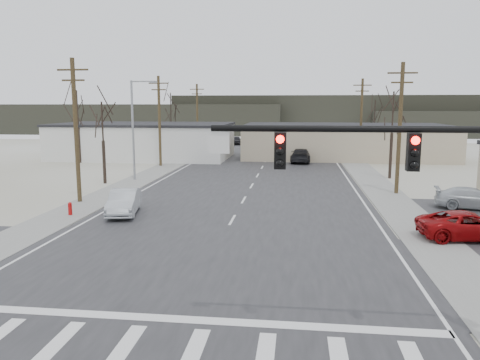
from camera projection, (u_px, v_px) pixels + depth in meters
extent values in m
plane|color=silver|center=(207.00, 266.00, 20.09)|extent=(140.00, 140.00, 0.00)
cube|color=#262629|center=(245.00, 197.00, 34.79)|extent=(18.00, 110.00, 0.05)
cube|color=#262629|center=(207.00, 265.00, 20.09)|extent=(90.00, 10.00, 0.04)
cube|color=gray|center=(131.00, 183.00, 40.95)|extent=(3.00, 90.00, 0.06)
cube|color=gray|center=(380.00, 189.00, 38.42)|extent=(3.00, 90.00, 0.06)
cylinder|color=black|center=(368.00, 129.00, 12.36)|extent=(8.40, 0.18, 0.18)
cube|color=black|center=(413.00, 152.00, 12.31)|extent=(0.32, 0.30, 1.00)
cube|color=black|center=(280.00, 151.00, 12.73)|extent=(0.32, 0.30, 1.00)
sphere|color=#FF0C05|center=(416.00, 141.00, 12.10)|extent=(0.22, 0.22, 0.22)
sphere|color=#FF0C05|center=(280.00, 139.00, 12.51)|extent=(0.22, 0.22, 0.22)
cube|color=silver|center=(219.00, 143.00, 12.90)|extent=(0.60, 0.04, 0.60)
cylinder|color=#A50C0C|center=(70.00, 210.00, 29.09)|extent=(0.24, 0.24, 0.70)
sphere|color=#A50C0C|center=(70.00, 204.00, 29.03)|extent=(0.24, 0.24, 0.24)
cube|color=silver|center=(144.00, 142.00, 60.87)|extent=(22.00, 12.00, 4.20)
cube|color=black|center=(144.00, 124.00, 60.51)|extent=(22.30, 12.30, 0.30)
cube|color=tan|center=(344.00, 142.00, 61.70)|extent=(26.00, 14.00, 4.00)
cube|color=black|center=(345.00, 126.00, 61.36)|extent=(26.30, 14.30, 0.30)
cylinder|color=#4F3F24|center=(76.00, 132.00, 32.43)|extent=(0.30, 0.30, 10.00)
cube|color=#4F3F24|center=(73.00, 70.00, 31.76)|extent=(2.20, 0.12, 0.12)
cube|color=#4F3F24|center=(73.00, 80.00, 31.87)|extent=(1.60, 0.12, 0.12)
cylinder|color=#4F3F24|center=(159.00, 122.00, 52.03)|extent=(0.30, 0.30, 10.00)
cube|color=#4F3F24|center=(158.00, 83.00, 51.37)|extent=(2.20, 0.12, 0.12)
cube|color=#4F3F24|center=(159.00, 90.00, 51.48)|extent=(1.60, 0.12, 0.12)
cylinder|color=#4F3F24|center=(197.00, 117.00, 71.63)|extent=(0.30, 0.30, 10.00)
cube|color=#4F3F24|center=(197.00, 89.00, 70.97)|extent=(2.20, 0.12, 0.12)
cube|color=#4F3F24|center=(197.00, 94.00, 71.08)|extent=(1.60, 0.12, 0.12)
cylinder|color=#4F3F24|center=(400.00, 129.00, 35.57)|extent=(0.30, 0.30, 10.00)
cube|color=#4F3F24|center=(403.00, 73.00, 34.90)|extent=(2.20, 0.12, 0.12)
cube|color=#4F3F24|center=(402.00, 82.00, 35.01)|extent=(1.60, 0.12, 0.12)
cylinder|color=#4F3F24|center=(361.00, 120.00, 57.13)|extent=(0.30, 0.30, 10.00)
cube|color=#4F3F24|center=(363.00, 85.00, 56.46)|extent=(2.20, 0.12, 0.12)
cube|color=#4F3F24|center=(362.00, 91.00, 56.57)|extent=(1.60, 0.12, 0.12)
cylinder|color=gray|center=(133.00, 131.00, 42.25)|extent=(0.20, 0.20, 9.00)
cylinder|color=gray|center=(142.00, 81.00, 41.43)|extent=(2.00, 0.12, 0.12)
cube|color=gray|center=(153.00, 82.00, 41.32)|extent=(0.60, 0.25, 0.18)
cylinder|color=#2F221D|center=(104.00, 162.00, 40.95)|extent=(0.28, 0.28, 3.75)
cylinder|color=#2F221D|center=(102.00, 123.00, 40.41)|extent=(0.14, 0.14, 3.75)
cylinder|color=#2F221D|center=(391.00, 156.00, 43.74)|extent=(0.28, 0.28, 4.25)
cylinder|color=#2F221D|center=(393.00, 115.00, 43.14)|extent=(0.14, 0.14, 4.25)
cylinder|color=#2F221D|center=(171.00, 138.00, 66.49)|extent=(0.28, 0.28, 4.50)
cylinder|color=#2F221D|center=(171.00, 109.00, 65.85)|extent=(0.14, 0.14, 4.50)
cylinder|color=#2F221D|center=(374.00, 138.00, 68.95)|extent=(0.28, 0.28, 4.00)
cylinder|color=#2F221D|center=(375.00, 114.00, 68.38)|extent=(0.14, 0.14, 4.00)
cylinder|color=#2F221D|center=(79.00, 144.00, 55.68)|extent=(0.28, 0.28, 4.50)
cylinder|color=#2F221D|center=(78.00, 110.00, 55.04)|extent=(0.14, 0.14, 4.50)
cube|color=#333026|center=(137.00, 119.00, 113.88)|extent=(70.00, 18.00, 7.00)
cube|color=#333026|center=(345.00, 115.00, 111.67)|extent=(80.00, 18.00, 9.00)
imported|color=#ADB3B8|center=(124.00, 202.00, 29.37)|extent=(2.53, 4.87, 1.53)
imported|color=black|center=(301.00, 155.00, 55.93)|extent=(2.64, 5.82, 1.65)
imported|color=black|center=(236.00, 140.00, 81.34)|extent=(2.08, 4.30, 1.42)
imported|color=#8D0709|center=(469.00, 226.00, 23.86)|extent=(5.29, 2.84, 1.41)
imported|color=#AFB5BA|center=(473.00, 198.00, 30.88)|extent=(5.00, 2.70, 1.38)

